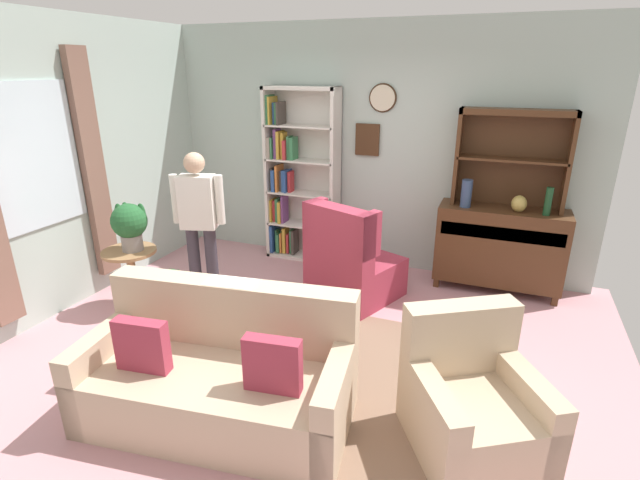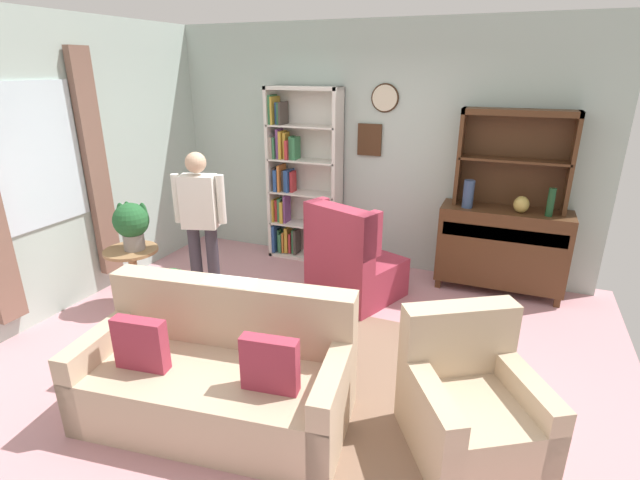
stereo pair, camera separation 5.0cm
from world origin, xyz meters
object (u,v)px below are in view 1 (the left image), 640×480
object	(u,v)px
sideboard	(499,246)
coffee_table	(274,319)
bottle_wine	(548,201)
plant_stand	(132,272)
potted_plant_large	(130,223)
book_stack	(280,303)
vase_tall	(466,193)
wingback_chair	(351,265)
sideboard_hutch	(513,145)
person_reading	(199,219)
couch_floral	(220,376)
armchair_floral	(472,406)
bookshelf	(296,178)
potted_plant_small	(171,282)
vase_round	(519,204)

from	to	relation	value
sideboard	coffee_table	bearing A→B (deg)	-129.19
bottle_wine	plant_stand	world-z (taller)	bottle_wine
potted_plant_large	book_stack	distance (m)	1.76
vase_tall	bottle_wine	bearing A→B (deg)	-0.66
vase_tall	wingback_chair	xyz separation A→B (m)	(-1.02, -0.73, -0.68)
wingback_chair	plant_stand	xyz separation A→B (m)	(-1.97, -0.97, -0.00)
vase_tall	coffee_table	size ratio (longest dim) A/B	0.36
sideboard_hutch	wingback_chair	xyz separation A→B (m)	(-1.41, -0.92, -1.18)
bottle_wine	vase_tall	bearing A→B (deg)	179.34
sideboard_hutch	plant_stand	size ratio (longest dim) A/B	1.78
sideboard	person_reading	size ratio (longest dim) A/B	0.83
vase_tall	book_stack	world-z (taller)	vase_tall
bottle_wine	coffee_table	size ratio (longest dim) A/B	0.35
couch_floral	wingback_chair	bearing A→B (deg)	82.05
bottle_wine	coffee_table	xyz separation A→B (m)	(-2.06, -1.96, -0.71)
armchair_floral	couch_floral	bearing A→B (deg)	-167.83
couch_floral	book_stack	size ratio (longest dim) A/B	9.10
bookshelf	plant_stand	xyz separation A→B (m)	(-0.97, -1.87, -0.64)
sideboard	vase_tall	world-z (taller)	vase_tall
bookshelf	sideboard_hutch	size ratio (longest dim) A/B	1.91
sideboard_hutch	armchair_floral	world-z (taller)	sideboard_hutch
couch_floral	armchair_floral	xyz separation A→B (m)	(1.64, 0.35, -0.02)
sideboard_hutch	book_stack	xyz separation A→B (m)	(-1.66, -2.05, -1.10)
sideboard_hutch	person_reading	size ratio (longest dim) A/B	0.71
sideboard_hutch	sideboard	bearing A→B (deg)	-90.00
potted_plant_large	potted_plant_small	xyz separation A→B (m)	(0.20, 0.25, -0.70)
person_reading	sideboard_hutch	bearing A→B (deg)	29.01
wingback_chair	vase_round	bearing A→B (deg)	25.74
bookshelf	vase_round	bearing A→B (deg)	-3.39
wingback_chair	couch_floral	bearing A→B (deg)	-97.95
bookshelf	vase_round	distance (m)	2.55
potted_plant_small	vase_round	bearing A→B (deg)	23.64
wingback_chair	potted_plant_small	bearing A→B (deg)	-158.28
potted_plant_large	coffee_table	distance (m)	1.79
armchair_floral	potted_plant_large	size ratio (longest dim) A/B	2.26
bookshelf	person_reading	size ratio (longest dim) A/B	1.35
sideboard	sideboard_hutch	distance (m)	1.06
potted_plant_small	book_stack	size ratio (longest dim) A/B	1.59
plant_stand	potted_plant_large	world-z (taller)	potted_plant_large
coffee_table	potted_plant_large	bearing A→B (deg)	170.23
plant_stand	book_stack	world-z (taller)	plant_stand
vase_round	vase_tall	bearing A→B (deg)	-178.51
couch_floral	potted_plant_large	world-z (taller)	potted_plant_large
couch_floral	potted_plant_small	size ratio (longest dim) A/B	5.72
bookshelf	sideboard_hutch	distance (m)	2.47
bookshelf	sideboard	size ratio (longest dim) A/B	1.62
vase_tall	couch_floral	size ratio (longest dim) A/B	0.15
vase_tall	plant_stand	xyz separation A→B (m)	(-2.99, -1.70, -0.68)
plant_stand	sideboard	bearing A→B (deg)	27.79
bottle_wine	couch_floral	size ratio (longest dim) A/B	0.15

